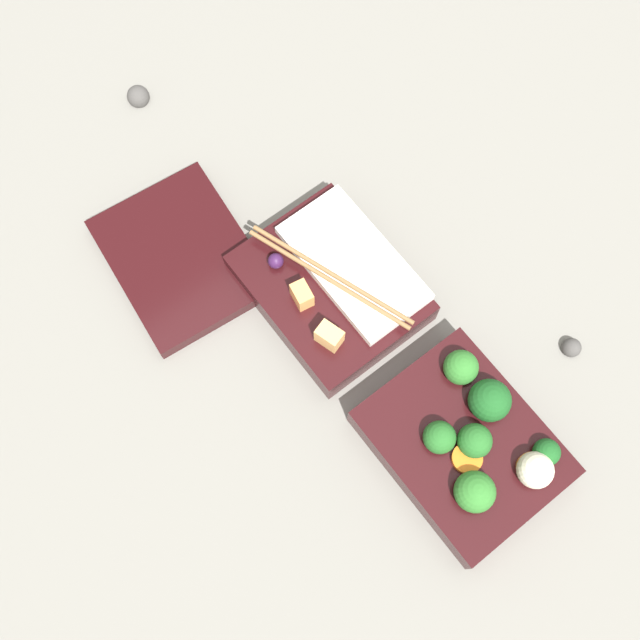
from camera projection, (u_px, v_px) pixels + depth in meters
ground_plane at (391, 381)px, 0.81m from camera, size 3.00×3.00×0.00m
bento_tray_vegetable at (468, 442)px, 0.76m from camera, size 0.19×0.15×0.07m
bento_tray_rice at (333, 285)px, 0.82m from camera, size 0.19×0.15×0.06m
bento_lid at (181, 257)px, 0.84m from camera, size 0.20×0.16×0.02m
pebble_0 at (571, 348)px, 0.81m from camera, size 0.02×0.02×0.02m
pebble_1 at (138, 97)px, 0.92m from camera, size 0.03×0.03×0.03m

